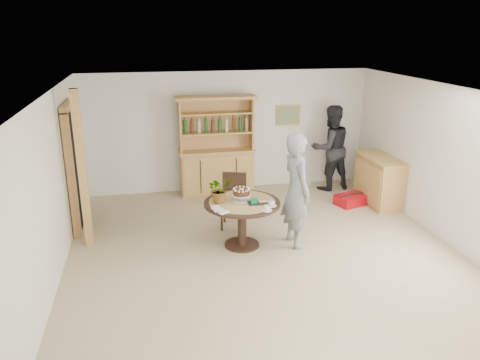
% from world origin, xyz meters
% --- Properties ---
extents(ground, '(7.00, 7.00, 0.00)m').
position_xyz_m(ground, '(0.00, 0.00, 0.00)').
color(ground, '#C7B288').
rests_on(ground, ground).
extents(room_shell, '(6.04, 7.04, 2.52)m').
position_xyz_m(room_shell, '(0.00, 0.01, 1.74)').
color(room_shell, white).
rests_on(room_shell, ground).
extents(doorway, '(0.13, 1.10, 2.18)m').
position_xyz_m(doorway, '(-2.93, 2.00, 1.11)').
color(doorway, black).
rests_on(doorway, ground).
extents(pine_post, '(0.12, 0.12, 2.50)m').
position_xyz_m(pine_post, '(-2.70, 1.20, 1.25)').
color(pine_post, tan).
rests_on(pine_post, ground).
extents(hutch, '(1.62, 0.54, 2.04)m').
position_xyz_m(hutch, '(-0.30, 3.24, 0.69)').
color(hutch, tan).
rests_on(hutch, ground).
extents(sideboard, '(0.54, 1.26, 0.94)m').
position_xyz_m(sideboard, '(2.74, 2.00, 0.47)').
color(sideboard, tan).
rests_on(sideboard, ground).
extents(dining_table, '(1.20, 1.20, 0.76)m').
position_xyz_m(dining_table, '(-0.29, 0.66, 0.60)').
color(dining_table, black).
rests_on(dining_table, ground).
extents(dining_chair, '(0.53, 0.53, 0.95)m').
position_xyz_m(dining_chair, '(-0.27, 1.48, 0.54)').
color(dining_chair, black).
rests_on(dining_chair, ground).
extents(birthday_cake, '(0.30, 0.30, 0.20)m').
position_xyz_m(birthday_cake, '(-0.29, 0.71, 0.88)').
color(birthday_cake, white).
rests_on(birthday_cake, dining_table).
extents(flower_vase, '(0.47, 0.44, 0.42)m').
position_xyz_m(flower_vase, '(-0.64, 0.71, 0.97)').
color(flower_vase, '#3F7233').
rests_on(flower_vase, dining_table).
extents(gift_tray, '(0.30, 0.20, 0.08)m').
position_xyz_m(gift_tray, '(-0.08, 0.53, 0.79)').
color(gift_tray, black).
rests_on(gift_tray, dining_table).
extents(coffee_cup_a, '(0.15, 0.15, 0.09)m').
position_xyz_m(coffee_cup_a, '(0.11, 0.38, 0.80)').
color(coffee_cup_a, white).
rests_on(coffee_cup_a, dining_table).
extents(coffee_cup_b, '(0.15, 0.15, 0.08)m').
position_xyz_m(coffee_cup_b, '(-0.01, 0.21, 0.79)').
color(coffee_cup_b, white).
rests_on(coffee_cup_b, dining_table).
extents(napkins, '(0.24, 0.33, 0.03)m').
position_xyz_m(napkins, '(-0.70, 0.35, 0.77)').
color(napkins, white).
rests_on(napkins, dining_table).
extents(teen_boy, '(0.51, 0.72, 1.84)m').
position_xyz_m(teen_boy, '(0.56, 0.56, 0.92)').
color(teen_boy, slate).
rests_on(teen_boy, ground).
extents(adult_person, '(0.98, 0.82, 1.81)m').
position_xyz_m(adult_person, '(2.10, 3.00, 0.91)').
color(adult_person, black).
rests_on(adult_person, ground).
extents(red_suitcase, '(0.70, 0.57, 0.21)m').
position_xyz_m(red_suitcase, '(2.19, 2.00, 0.10)').
color(red_suitcase, '#BC0914').
rests_on(red_suitcase, ground).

